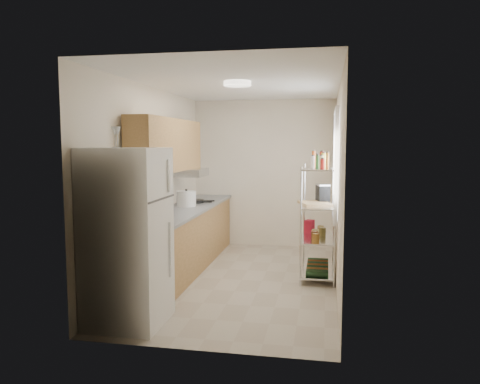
% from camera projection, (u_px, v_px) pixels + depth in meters
% --- Properties ---
extents(room, '(2.52, 4.42, 2.62)m').
position_uv_depth(room, '(242.00, 184.00, 6.18)').
color(room, '#AFA28E').
rests_on(room, ground).
extents(counter_run, '(0.63, 3.51, 0.90)m').
position_uv_depth(counter_run, '(186.00, 238.00, 6.87)').
color(counter_run, '#B4834C').
rests_on(counter_run, ground).
extents(upper_cabinets, '(0.33, 2.20, 0.72)m').
position_uv_depth(upper_cabinets, '(168.00, 145.00, 6.42)').
color(upper_cabinets, '#B4834C').
rests_on(upper_cabinets, room).
extents(range_hood, '(0.50, 0.60, 0.12)m').
position_uv_depth(range_hood, '(189.00, 172.00, 7.23)').
color(range_hood, '#B7BABC').
rests_on(range_hood, room).
extents(window, '(0.06, 1.00, 1.46)m').
position_uv_depth(window, '(336.00, 165.00, 6.28)').
color(window, white).
rests_on(window, room).
extents(bakers_rack, '(0.45, 0.90, 1.73)m').
position_uv_depth(bakers_rack, '(319.00, 198.00, 6.31)').
color(bakers_rack, silver).
rests_on(bakers_rack, ground).
extents(ceiling_dome, '(0.34, 0.34, 0.05)m').
position_uv_depth(ceiling_dome, '(237.00, 84.00, 5.76)').
color(ceiling_dome, white).
rests_on(ceiling_dome, room).
extents(refrigerator, '(0.74, 0.74, 1.80)m').
position_uv_depth(refrigerator, '(127.00, 237.00, 4.73)').
color(refrigerator, silver).
rests_on(refrigerator, ground).
extents(wine_glass_a, '(0.07, 0.07, 0.21)m').
position_uv_depth(wine_glass_a, '(115.00, 137.00, 4.59)').
color(wine_glass_a, silver).
rests_on(wine_glass_a, refrigerator).
extents(wine_glass_b, '(0.07, 0.07, 0.21)m').
position_uv_depth(wine_glass_b, '(118.00, 137.00, 4.58)').
color(wine_glass_b, silver).
rests_on(wine_glass_b, refrigerator).
extents(rice_cooker, '(0.29, 0.29, 0.23)m').
position_uv_depth(rice_cooker, '(186.00, 199.00, 6.97)').
color(rice_cooker, white).
rests_on(rice_cooker, counter_run).
extents(frying_pan_large, '(0.35, 0.35, 0.05)m').
position_uv_depth(frying_pan_large, '(195.00, 201.00, 7.41)').
color(frying_pan_large, black).
rests_on(frying_pan_large, counter_run).
extents(frying_pan_small, '(0.22, 0.22, 0.04)m').
position_uv_depth(frying_pan_small, '(195.00, 202.00, 7.37)').
color(frying_pan_small, black).
rests_on(frying_pan_small, counter_run).
extents(cutting_board, '(0.49, 0.56, 0.03)m').
position_uv_depth(cutting_board, '(315.00, 203.00, 6.33)').
color(cutting_board, tan).
rests_on(cutting_board, bakers_rack).
extents(espresso_machine, '(0.21, 0.26, 0.26)m').
position_uv_depth(espresso_machine, '(323.00, 194.00, 6.49)').
color(espresso_machine, black).
rests_on(espresso_machine, bakers_rack).
extents(storage_bag, '(0.15, 0.18, 0.18)m').
position_uv_depth(storage_bag, '(309.00, 226.00, 6.71)').
color(storage_bag, '#AC1527').
rests_on(storage_bag, bakers_rack).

